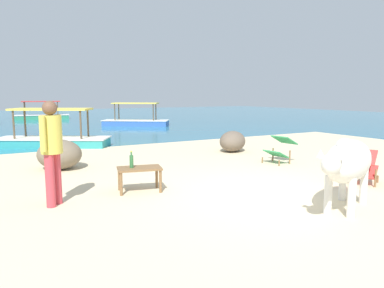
% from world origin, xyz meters
% --- Properties ---
extents(sand_beach, '(18.00, 14.00, 0.04)m').
position_xyz_m(sand_beach, '(0.00, 0.00, 0.02)').
color(sand_beach, beige).
rests_on(sand_beach, ground).
extents(water_surface, '(60.00, 36.00, 0.03)m').
position_xyz_m(water_surface, '(0.00, 22.00, 0.00)').
color(water_surface, teal).
rests_on(water_surface, ground).
extents(cow, '(1.92, 1.18, 1.10)m').
position_xyz_m(cow, '(0.44, -1.16, 0.76)').
color(cow, silver).
rests_on(cow, sand_beach).
extents(low_bench_table, '(0.84, 0.60, 0.44)m').
position_xyz_m(low_bench_table, '(-1.88, 1.30, 0.40)').
color(low_bench_table, brown).
rests_on(low_bench_table, sand_beach).
extents(bottle, '(0.07, 0.07, 0.30)m').
position_xyz_m(bottle, '(-2.01, 1.33, 0.60)').
color(bottle, '#2D6B38').
rests_on(bottle, low_bench_table).
extents(deck_chair_near, '(0.84, 0.65, 0.68)m').
position_xyz_m(deck_chair_near, '(2.20, 2.12, 0.42)').
color(deck_chair_near, brown).
rests_on(deck_chair_near, sand_beach).
extents(deck_chair_far, '(0.92, 0.83, 0.68)m').
position_xyz_m(deck_chair_far, '(1.97, -0.32, 0.42)').
color(deck_chair_far, brown).
rests_on(deck_chair_far, sand_beach).
extents(person_standing, '(0.36, 0.41, 1.62)m').
position_xyz_m(person_standing, '(-3.33, 1.19, 0.99)').
color(person_standing, '#CC3D47').
rests_on(person_standing, sand_beach).
extents(shore_rock_large, '(1.35, 1.38, 0.68)m').
position_xyz_m(shore_rock_large, '(-2.78, 4.03, 0.38)').
color(shore_rock_large, '#756651').
rests_on(shore_rock_large, sand_beach).
extents(shore_rock_medium, '(1.28, 1.24, 0.62)m').
position_xyz_m(shore_rock_medium, '(2.21, 4.17, 0.35)').
color(shore_rock_medium, '#6B5B4C').
rests_on(shore_rock_medium, sand_beach).
extents(boat_blue, '(3.68, 3.04, 1.29)m').
position_xyz_m(boat_blue, '(3.00, 14.51, 0.29)').
color(boat_blue, '#3866B7').
rests_on(boat_blue, water_surface).
extents(boat_teal, '(3.76, 2.84, 1.29)m').
position_xyz_m(boat_teal, '(-2.36, 8.01, 0.29)').
color(boat_teal, teal).
rests_on(boat_teal, water_surface).
extents(boat_green, '(3.80, 1.68, 1.29)m').
position_xyz_m(boat_green, '(-0.95, 22.79, 0.29)').
color(boat_green, '#338E66').
rests_on(boat_green, water_surface).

